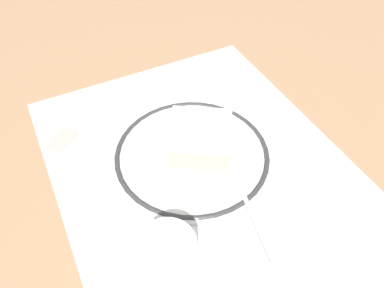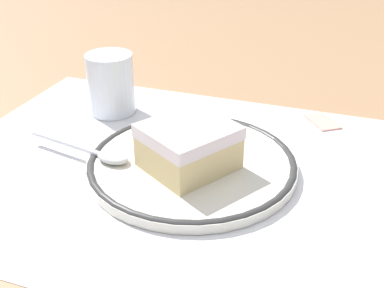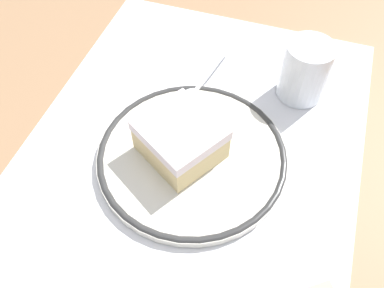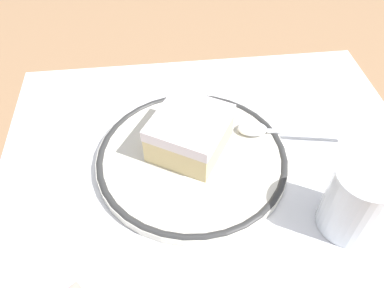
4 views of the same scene
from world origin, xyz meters
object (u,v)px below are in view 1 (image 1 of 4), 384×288
(cake_slice, at_px, (200,138))
(spoon, at_px, (244,194))
(cup, at_px, (169,264))
(sugar_packet, at_px, (61,139))
(plate, at_px, (192,155))

(cake_slice, relative_size, spoon, 0.83)
(cake_slice, height_order, spoon, cake_slice)
(cup, bearing_deg, spoon, -68.08)
(spoon, distance_m, sugar_packet, 0.30)
(cup, bearing_deg, sugar_packet, 12.52)
(cake_slice, distance_m, cup, 0.19)
(plate, height_order, sugar_packet, plate)
(plate, bearing_deg, cup, 145.35)
(plate, bearing_deg, cake_slice, -85.79)
(plate, distance_m, spoon, 0.10)
(plate, xyz_separation_m, sugar_packet, (0.12, 0.17, -0.00))
(cake_slice, height_order, cup, cup)
(cup, height_order, sugar_packet, cup)
(cup, bearing_deg, plate, -34.65)
(spoon, height_order, cup, cup)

